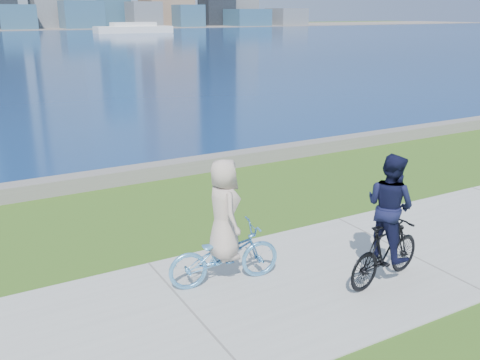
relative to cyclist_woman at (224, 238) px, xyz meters
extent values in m
plane|color=#305616|center=(-0.79, -0.57, -0.74)|extent=(320.00, 320.00, 0.00)
cube|color=#A5A6A0|center=(-0.79, -0.57, -0.73)|extent=(80.00, 3.50, 0.02)
cube|color=slate|center=(-0.79, 5.63, -0.57)|extent=(90.00, 0.50, 0.35)
cube|color=navy|center=(13.79, 121.96, 1.86)|extent=(7.48, 7.09, 5.20)
cube|color=navy|center=(27.50, 120.94, 2.31)|extent=(8.86, 7.12, 6.11)
cube|color=slate|center=(41.96, 120.31, 2.24)|extent=(7.05, 6.98, 5.97)
cube|color=navy|center=(53.69, 122.38, 1.92)|extent=(6.64, 9.34, 5.32)
cube|color=navy|center=(70.36, 120.19, 1.42)|extent=(9.72, 9.01, 4.33)
cube|color=slate|center=(82.86, 120.40, 1.52)|extent=(8.26, 9.31, 4.53)
cube|color=white|center=(29.71, 91.98, -0.14)|extent=(14.05, 4.01, 1.20)
cube|color=white|center=(29.71, 91.98, 0.81)|extent=(8.03, 3.01, 0.70)
imported|color=#5AA3DC|center=(0.00, 0.00, -0.27)|extent=(0.85, 1.81, 0.91)
imported|color=beige|center=(0.00, 0.00, 0.47)|extent=(0.59, 0.81, 1.52)
imported|color=black|center=(2.14, -1.17, -0.24)|extent=(0.75, 1.67, 0.97)
imported|color=black|center=(2.14, -1.17, 0.50)|extent=(0.72, 0.86, 1.59)
camera|label=1|loc=(-3.40, -6.50, 3.25)|focal=40.00mm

